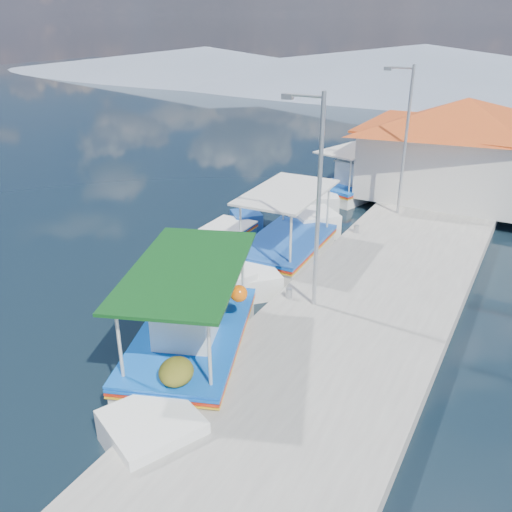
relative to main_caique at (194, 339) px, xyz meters
The scene contains 10 objects.
ground 3.02m from the main_caique, 154.08° to the left, with size 160.00×160.00×0.00m, color black.
quay 7.99m from the main_caique, 66.14° to the left, with size 5.00×44.00×0.50m, color #A6A49B.
bollards 6.65m from the main_caique, 80.22° to the left, with size 0.20×17.20×0.30m.
main_caique is the anchor object (origin of this frame).
caique_green_canopy 6.76m from the main_caique, 94.95° to the left, with size 2.55×7.86×2.94m.
caique_blue_hull 7.57m from the main_caique, 116.76° to the left, with size 1.65×5.49×0.98m.
caique_far 15.29m from the main_caique, 93.71° to the left, with size 3.56×7.20×2.63m.
harbor_building 16.82m from the main_caique, 77.79° to the left, with size 10.49×10.49×4.40m.
lamp_post_near 5.00m from the main_caique, 60.89° to the left, with size 1.21×0.14×6.00m.
lamp_post_far 12.86m from the main_caique, 81.51° to the left, with size 1.21×0.14×6.00m.
Camera 1 is at (9.77, -10.87, 8.21)m, focal length 37.77 mm.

